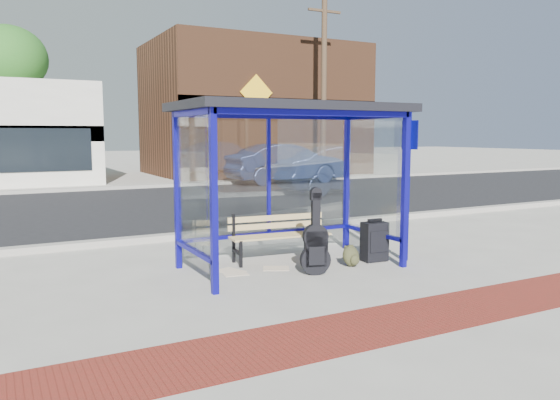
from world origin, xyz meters
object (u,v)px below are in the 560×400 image
bench (279,233)px  backpack (351,256)px  suitcase (375,242)px  fire_hydrant (342,169)px  guitar_bag (315,245)px  parked_car (286,164)px

bench → backpack: bench is taller
suitcase → bench: bearing=153.6°
fire_hydrant → backpack: bearing=-123.7°
suitcase → backpack: suitcase is taller
bench → suitcase: bearing=-25.2°
guitar_bag → parked_car: size_ratio=0.24×
parked_car → bench: bearing=150.2°
bench → guitar_bag: size_ratio=1.40×
backpack → parked_car: size_ratio=0.07×
bench → suitcase: (1.29, -0.76, -0.12)m
bench → parked_car: (6.63, 12.04, 0.37)m
fire_hydrant → guitar_bag: bearing=-125.4°
bench → backpack: (0.77, -0.88, -0.28)m
guitar_bag → parked_car: (6.59, 13.07, 0.37)m
bench → fire_hydrant: bearing=57.8°
backpack → fire_hydrant: (9.62, 14.43, 0.20)m
backpack → fire_hydrant: fire_hydrant is taller
suitcase → fire_hydrant: size_ratio=1.03×
guitar_bag → backpack: 0.79m
suitcase → fire_hydrant: bearing=61.6°
suitcase → backpack: (-0.52, -0.12, -0.16)m
bench → parked_car: parked_car is taller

